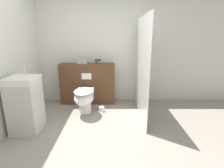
{
  "coord_description": "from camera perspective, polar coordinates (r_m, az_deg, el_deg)",
  "views": [
    {
      "loc": [
        0.2,
        -2.31,
        1.56
      ],
      "look_at": [
        0.21,
        1.12,
        0.62
      ],
      "focal_mm": 28.0,
      "sensor_mm": 36.0,
      "label": 1
    }
  ],
  "objects": [
    {
      "name": "spare_toilet_roll",
      "position": [
        3.79,
        -3.43,
        -8.15
      ],
      "size": [
        0.11,
        0.11,
        0.1
      ],
      "color": "white",
      "rests_on": "ground_plane"
    },
    {
      "name": "shower_glass",
      "position": [
        3.47,
        9.49,
        5.22
      ],
      "size": [
        0.04,
        1.61,
        1.92
      ],
      "color": "silver",
      "rests_on": "ground_plane"
    },
    {
      "name": "hair_drier",
      "position": [
        4.0,
        -4.67,
        7.72
      ],
      "size": [
        0.15,
        0.06,
        0.12
      ],
      "color": "#2D2D33",
      "rests_on": "partition_panel"
    },
    {
      "name": "toilet",
      "position": [
        3.62,
        -9.07,
        -4.81
      ],
      "size": [
        0.39,
        0.64,
        0.52
      ],
      "color": "white",
      "rests_on": "ground_plane"
    },
    {
      "name": "ground_plane",
      "position": [
        2.79,
        -4.44,
        -18.64
      ],
      "size": [
        12.0,
        12.0,
        0.0
      ],
      "primitive_type": "plane",
      "color": "gray"
    },
    {
      "name": "partition_panel",
      "position": [
        4.17,
        -7.99,
        0.13
      ],
      "size": [
        1.26,
        0.29,
        0.95
      ],
      "color": "#51331E",
      "rests_on": "ground_plane"
    },
    {
      "name": "sink_vanity",
      "position": [
        3.24,
        -26.48,
        -5.97
      ],
      "size": [
        0.45,
        0.47,
        1.08
      ],
      "color": "beige",
      "rests_on": "ground_plane"
    },
    {
      "name": "wall_back",
      "position": [
        4.22,
        -2.86,
        11.12
      ],
      "size": [
        8.0,
        0.06,
        2.5
      ],
      "color": "silver",
      "rests_on": "ground_plane"
    },
    {
      "name": "folded_towel",
      "position": [
        4.06,
        -9.73,
        7.05
      ],
      "size": [
        0.24,
        0.14,
        0.07
      ],
      "color": "#8C9EAD",
      "rests_on": "partition_panel"
    }
  ]
}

